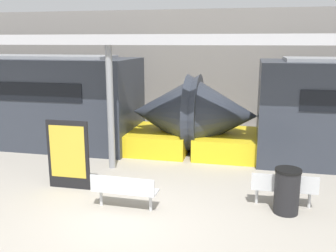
{
  "coord_description": "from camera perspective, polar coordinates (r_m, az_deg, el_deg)",
  "views": [
    {
      "loc": [
        2.4,
        -6.93,
        3.69
      ],
      "look_at": [
        0.23,
        2.9,
        1.4
      ],
      "focal_mm": 40.0,
      "sensor_mm": 36.0,
      "label": 1
    }
  ],
  "objects": [
    {
      "name": "ground_plane",
      "position": [
        8.21,
        -6.13,
        -13.96
      ],
      "size": [
        60.0,
        60.0,
        0.0
      ],
      "primitive_type": "plane",
      "color": "#A8A093"
    },
    {
      "name": "station_wall",
      "position": [
        16.39,
        4.05,
        8.61
      ],
      "size": [
        56.0,
        0.2,
        5.0
      ],
      "primitive_type": "cube",
      "color": "gray",
      "rests_on": "ground_plane"
    },
    {
      "name": "bench_near",
      "position": [
        8.47,
        -6.73,
        -9.5
      ],
      "size": [
        1.49,
        0.48,
        0.81
      ],
      "rotation": [
        0.0,
        0.0,
        -0.03
      ],
      "color": "silver",
      "rests_on": "ground_plane"
    },
    {
      "name": "bench_far",
      "position": [
        8.92,
        17.24,
        -8.84
      ],
      "size": [
        1.45,
        0.46,
        0.81
      ],
      "rotation": [
        0.0,
        0.0,
        0.01
      ],
      "color": "silver",
      "rests_on": "ground_plane"
    },
    {
      "name": "trash_bin",
      "position": [
        8.65,
        17.66,
        -9.41
      ],
      "size": [
        0.57,
        0.57,
        1.01
      ],
      "color": "black",
      "rests_on": "ground_plane"
    },
    {
      "name": "poster_board",
      "position": [
        9.79,
        -14.97,
        -4.22
      ],
      "size": [
        1.11,
        0.07,
        1.77
      ],
      "color": "black",
      "rests_on": "ground_plane"
    },
    {
      "name": "support_column_near",
      "position": [
        10.92,
        -8.77,
        2.66
      ],
      "size": [
        0.2,
        0.2,
        3.59
      ],
      "primitive_type": "cylinder",
      "color": "gray",
      "rests_on": "ground_plane"
    },
    {
      "name": "canopy_beam",
      "position": [
        10.76,
        -9.12,
        12.86
      ],
      "size": [
        28.0,
        0.6,
        0.28
      ],
      "primitive_type": "cube",
      "color": "#B7B7BC",
      "rests_on": "support_column_near"
    }
  ]
}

